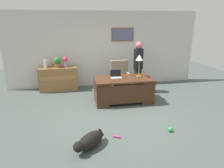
{
  "coord_description": "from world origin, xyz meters",
  "views": [
    {
      "loc": [
        -1.08,
        -4.7,
        2.4
      ],
      "look_at": [
        -0.14,
        0.3,
        0.75
      ],
      "focal_mm": 31.95,
      "sensor_mm": 36.0,
      "label": 1
    }
  ],
  "objects_px": {
    "vase_with_flowers": "(65,61)",
    "dog_toy_bone": "(117,137)",
    "armchair": "(120,78)",
    "credenza": "(59,79)",
    "person_standing": "(138,67)",
    "potted_plant": "(58,62)",
    "dog_toy_ball": "(170,129)",
    "desk_lamp": "(139,59)",
    "desk": "(123,89)",
    "vase_empty": "(45,64)",
    "dog_lying": "(89,141)",
    "laptop": "(116,76)"
  },
  "relations": [
    {
      "from": "vase_empty",
      "to": "dog_toy_ball",
      "type": "xyz_separation_m",
      "value": [
        3.02,
        -3.33,
        -0.91
      ]
    },
    {
      "from": "person_standing",
      "to": "dog_toy_bone",
      "type": "relative_size",
      "value": 8.9
    },
    {
      "from": "person_standing",
      "to": "dog_lying",
      "type": "height_order",
      "value": "person_standing"
    },
    {
      "from": "potted_plant",
      "to": "dog_toy_ball",
      "type": "distance_m",
      "value": 4.34
    },
    {
      "from": "desk",
      "to": "potted_plant",
      "type": "relative_size",
      "value": 4.74
    },
    {
      "from": "armchair",
      "to": "vase_empty",
      "type": "distance_m",
      "value": 2.6
    },
    {
      "from": "credenza",
      "to": "potted_plant",
      "type": "xyz_separation_m",
      "value": [
        0.01,
        0.0,
        0.61
      ]
    },
    {
      "from": "armchair",
      "to": "laptop",
      "type": "bearing_deg",
      "value": -112.27
    },
    {
      "from": "laptop",
      "to": "vase_with_flowers",
      "type": "xyz_separation_m",
      "value": [
        -1.51,
        1.33,
        0.24
      ]
    },
    {
      "from": "laptop",
      "to": "dog_toy_bone",
      "type": "distance_m",
      "value": 2.19
    },
    {
      "from": "dog_lying",
      "to": "vase_with_flowers",
      "type": "xyz_separation_m",
      "value": [
        -0.52,
        3.6,
        0.89
      ]
    },
    {
      "from": "credenza",
      "to": "person_standing",
      "type": "bearing_deg",
      "value": -13.91
    },
    {
      "from": "credenza",
      "to": "vase_with_flowers",
      "type": "height_order",
      "value": "vase_with_flowers"
    },
    {
      "from": "desk_lamp",
      "to": "credenza",
      "type": "bearing_deg",
      "value": 151.47
    },
    {
      "from": "desk",
      "to": "vase_with_flowers",
      "type": "distance_m",
      "value": 2.35
    },
    {
      "from": "vase_with_flowers",
      "to": "laptop",
      "type": "bearing_deg",
      "value": -41.28
    },
    {
      "from": "armchair",
      "to": "dog_toy_ball",
      "type": "relative_size",
      "value": 10.11
    },
    {
      "from": "dog_lying",
      "to": "armchair",
      "type": "bearing_deg",
      "value": 66.68
    },
    {
      "from": "desk",
      "to": "credenza",
      "type": "relative_size",
      "value": 1.31
    },
    {
      "from": "person_standing",
      "to": "vase_empty",
      "type": "distance_m",
      "value": 3.15
    },
    {
      "from": "credenza",
      "to": "vase_with_flowers",
      "type": "distance_m",
      "value": 0.68
    },
    {
      "from": "desk_lamp",
      "to": "dog_toy_ball",
      "type": "xyz_separation_m",
      "value": [
        0.13,
        -1.98,
        -1.24
      ]
    },
    {
      "from": "credenza",
      "to": "dog_toy_bone",
      "type": "distance_m",
      "value": 3.64
    },
    {
      "from": "dog_lying",
      "to": "dog_toy_ball",
      "type": "relative_size",
      "value": 6.42
    },
    {
      "from": "armchair",
      "to": "dog_toy_bone",
      "type": "height_order",
      "value": "armchair"
    },
    {
      "from": "vase_with_flowers",
      "to": "dog_toy_ball",
      "type": "relative_size",
      "value": 3.4
    },
    {
      "from": "dog_toy_ball",
      "to": "dog_toy_bone",
      "type": "height_order",
      "value": "dog_toy_ball"
    },
    {
      "from": "person_standing",
      "to": "vase_empty",
      "type": "bearing_deg",
      "value": 167.81
    },
    {
      "from": "desk_lamp",
      "to": "potted_plant",
      "type": "xyz_separation_m",
      "value": [
        -2.48,
        1.35,
        -0.27
      ]
    },
    {
      "from": "laptop",
      "to": "potted_plant",
      "type": "bearing_deg",
      "value": 143.11
    },
    {
      "from": "dog_toy_ball",
      "to": "vase_with_flowers",
      "type": "bearing_deg",
      "value": 125.22
    },
    {
      "from": "laptop",
      "to": "dog_toy_ball",
      "type": "relative_size",
      "value": 3.01
    },
    {
      "from": "armchair",
      "to": "potted_plant",
      "type": "bearing_deg",
      "value": 164.69
    },
    {
      "from": "vase_with_flowers",
      "to": "vase_empty",
      "type": "xyz_separation_m",
      "value": [
        -0.67,
        0.0,
        -0.08
      ]
    },
    {
      "from": "desk_lamp",
      "to": "vase_empty",
      "type": "relative_size",
      "value": 2.5
    },
    {
      "from": "credenza",
      "to": "vase_empty",
      "type": "relative_size",
      "value": 4.74
    },
    {
      "from": "armchair",
      "to": "dog_toy_bone",
      "type": "xyz_separation_m",
      "value": [
        -0.71,
        -2.77,
        -0.46
      ]
    },
    {
      "from": "potted_plant",
      "to": "dog_toy_bone",
      "type": "relative_size",
      "value": 1.87
    },
    {
      "from": "vase_with_flowers",
      "to": "dog_toy_ball",
      "type": "distance_m",
      "value": 4.2
    },
    {
      "from": "vase_with_flowers",
      "to": "dog_toy_bone",
      "type": "bearing_deg",
      "value": -71.56
    },
    {
      "from": "desk",
      "to": "vase_empty",
      "type": "height_order",
      "value": "vase_empty"
    },
    {
      "from": "person_standing",
      "to": "laptop",
      "type": "height_order",
      "value": "person_standing"
    },
    {
      "from": "credenza",
      "to": "person_standing",
      "type": "relative_size",
      "value": 0.76
    },
    {
      "from": "person_standing",
      "to": "vase_with_flowers",
      "type": "distance_m",
      "value": 2.51
    },
    {
      "from": "armchair",
      "to": "vase_empty",
      "type": "relative_size",
      "value": 3.94
    },
    {
      "from": "credenza",
      "to": "dog_lying",
      "type": "xyz_separation_m",
      "value": [
        0.79,
        -3.6,
        -0.26
      ]
    },
    {
      "from": "desk",
      "to": "dog_toy_ball",
      "type": "bearing_deg",
      "value": -71.34
    },
    {
      "from": "dog_lying",
      "to": "vase_empty",
      "type": "bearing_deg",
      "value": 108.24
    },
    {
      "from": "laptop",
      "to": "desk_lamp",
      "type": "distance_m",
      "value": 0.86
    },
    {
      "from": "credenza",
      "to": "dog_toy_ball",
      "type": "distance_m",
      "value": 4.25
    }
  ]
}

